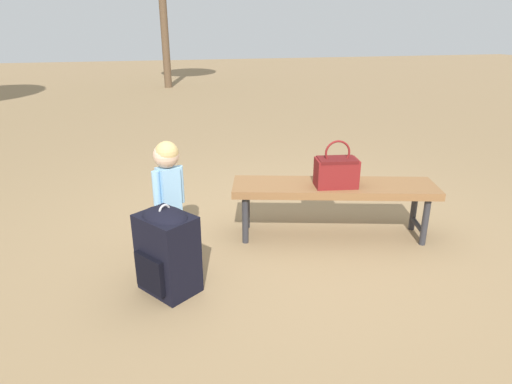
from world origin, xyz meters
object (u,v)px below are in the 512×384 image
(handbag, at_px, (336,171))
(child_standing, at_px, (168,182))
(park_bench, at_px, (334,191))
(backpack_large, at_px, (167,248))

(handbag, height_order, child_standing, child_standing)
(park_bench, bearing_deg, backpack_large, 19.32)
(child_standing, bearing_deg, handbag, 179.33)
(child_standing, bearing_deg, park_bench, -178.50)
(park_bench, height_order, handbag, handbag)
(handbag, xyz_separation_m, backpack_large, (1.33, 0.42, -0.28))
(backpack_large, bearing_deg, park_bench, -160.68)
(park_bench, bearing_deg, child_standing, 1.50)
(handbag, distance_m, child_standing, 1.27)
(handbag, xyz_separation_m, child_standing, (1.27, -0.01, 0.01))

